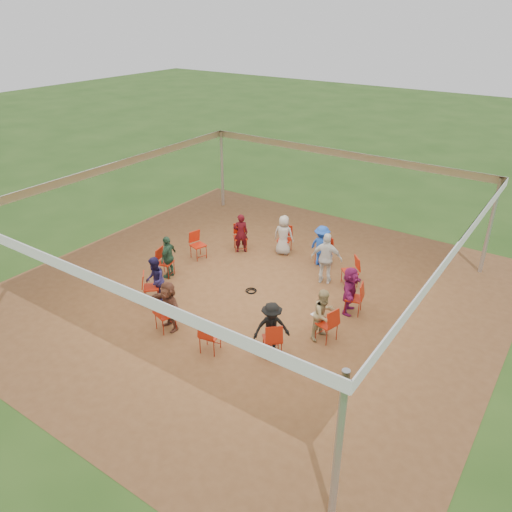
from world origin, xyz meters
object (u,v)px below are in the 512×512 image
Objects in this scene: chair_7 at (165,263)px; person_seated_2 at (322,246)px; chair_5 at (240,238)px; chair_8 at (151,287)px; person_seated_3 at (284,235)px; person_seated_6 at (155,280)px; chair_4 at (285,240)px; person_seated_4 at (241,233)px; person_seated_0 at (324,314)px; chair_0 at (327,324)px; chair_9 at (165,315)px; standing_person at (326,259)px; chair_10 at (210,335)px; chair_11 at (272,339)px; laptop at (319,313)px; chair_6 at (198,246)px; person_seated_1 at (350,290)px; person_seated_7 at (169,306)px; chair_1 at (354,298)px; chair_2 at (350,272)px; person_seated_5 at (168,257)px; chair_3 at (324,251)px; person_seated_8 at (272,328)px; cable_coil at (251,291)px.

chair_7 is 0.68× the size of person_seated_2.
chair_5 is 3.99m from chair_8.
person_seated_3 is 1.00× the size of person_seated_6.
person_seated_4 reaches higher than chair_4.
person_seated_6 is at bearing 120.00° from person_seated_0.
chair_9 is at bearing 135.00° from chair_0.
person_seated_2 is at bearing -72.65° from standing_person.
chair_10 is (3.42, -2.07, 0.00)m from chair_7.
standing_person is (-0.57, 3.75, 0.34)m from chair_11.
chair_11 is at bearing 90.00° from chair_5.
person_seated_3 is (-3.24, 3.38, 0.00)m from person_seated_0.
chair_10 is 0.68× the size of person_seated_3.
laptop is (4.31, -2.66, -0.05)m from person_seated_4.
chair_0 and chair_6 have the same top height.
laptop is at bearing 158.20° from person_seated_1.
person_seated_7 reaches higher than laptop.
chair_11 is 1.45m from person_seated_0.
person_seated_1 is at bearing 75.00° from person_seated_6.
chair_5 is 4.89m from chair_9.
chair_6 is at bearing 90.00° from laptop.
chair_1 is at bearing 105.00° from chair_6.
person_seated_2 is 1.00× the size of person_seated_4.
laptop is (0.40, -2.66, 0.17)m from chair_2.
standing_person is (4.01, 2.35, 0.12)m from person_seated_5.
chair_6 is 1.45m from person_seated_4.
person_seated_0 reaches higher than chair_3.
chair_1 and chair_7 have the same top height.
standing_person is at bearing 136.68° from chair_3.
chair_2 is 4.89m from chair_10.
standing_person is at bearing 139.46° from chair_4.
person_seated_2 and person_seated_8 have the same top height.
person_seated_1 is at bearing 12.68° from cable_coil.
chair_5 is 2.78m from person_seated_5.
chair_9 is (-0.12, -5.46, 0.00)m from chair_4.
chair_0 is 4.79m from person_seated_6.
person_seated_4 is (0.84, 1.16, 0.22)m from chair_6.
chair_4 is 0.68× the size of person_seated_3.
laptop is (0.57, 1.24, -0.05)m from person_seated_8.
chair_7 is 0.58× the size of standing_person.
person_seated_6 is at bearing 133.76° from chair_11.
cable_coil is (-1.97, 1.98, -0.65)m from person_seated_8.
chair_3 is at bearing 135.00° from chair_6.
person_seated_6 is at bearing 105.00° from person_seated_1.
chair_11 is at bearing 152.15° from person_seated_1.
person_seated_2 is (1.55, 5.31, 0.22)m from chair_9.
cable_coil is (2.61, -0.76, -0.43)m from chair_6.
chair_11 is at bearing 120.72° from person_seated_2.
chair_4 is 4.79m from person_seated_0.
chair_5 is 3.92m from person_seated_6.
person_seated_5 is 0.85× the size of standing_person.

